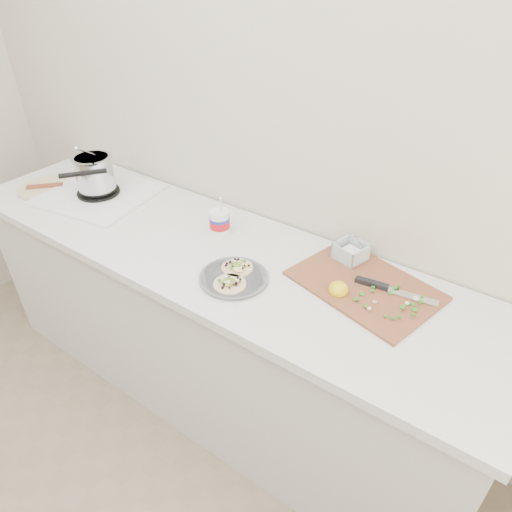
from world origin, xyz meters
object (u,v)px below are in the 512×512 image
Objects in this scene: cutboard at (365,280)px; stove at (96,181)px; bacon_plate at (45,188)px; tub at (220,219)px; taco_plate at (234,276)px.

stove is at bearing -161.67° from cutboard.
stove is at bearing 20.64° from bacon_plate.
bacon_plate is at bearing -169.24° from tub.
bacon_plate is at bearing -168.31° from stove.
taco_plate reaches higher than bacon_plate.
tub reaches higher than taco_plate.
tub is 1.00m from bacon_plate.
cutboard is at bearing 7.37° from bacon_plate.
tub is at bearing -163.90° from cutboard.
bacon_plate is at bearing -158.72° from cutboard.
cutboard reaches higher than bacon_plate.
cutboard reaches higher than taco_plate.
tub is at bearing -2.46° from stove.
taco_plate is 0.34m from tub.
bacon_plate is (-1.22, 0.04, -0.01)m from taco_plate.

